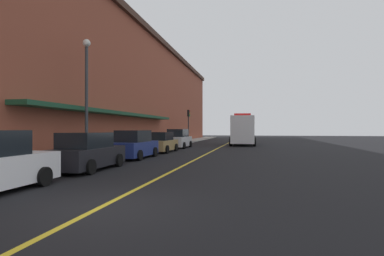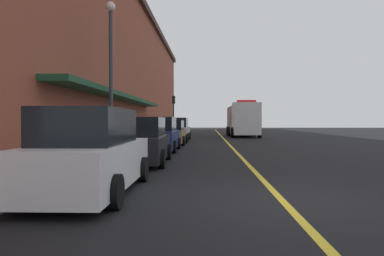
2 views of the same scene
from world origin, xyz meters
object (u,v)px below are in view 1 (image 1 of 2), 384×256
(parked_car_3, at_px, (160,143))
(parked_car_4, at_px, (178,139))
(parked_car_2, at_px, (134,145))
(box_truck, at_px, (243,131))
(traffic_light_near, at_px, (188,119))
(parking_meter_0, at_px, (135,140))
(parking_meter_1, at_px, (64,146))
(parked_car_1, at_px, (88,152))
(street_lamp_left, at_px, (87,86))

(parked_car_3, xyz_separation_m, parked_car_4, (0.05, 5.73, 0.10))
(parked_car_4, bearing_deg, parked_car_2, -179.64)
(box_truck, distance_m, traffic_light_near, 8.40)
(parked_car_2, bearing_deg, parking_meter_0, 22.50)
(parking_meter_1, xyz_separation_m, traffic_light_near, (0.06, 26.97, 2.10))
(traffic_light_near, bearing_deg, parked_car_4, -82.72)
(parking_meter_0, bearing_deg, traffic_light_near, 89.81)
(parked_car_1, height_order, parked_car_3, parked_car_1)
(traffic_light_near, bearing_deg, parked_car_2, -86.57)
(parked_car_3, xyz_separation_m, parking_meter_0, (-1.37, -1.96, 0.29))
(parked_car_3, height_order, parked_car_4, parked_car_4)
(box_truck, xyz_separation_m, parking_meter_0, (-7.47, -14.61, -0.64))
(parked_car_2, distance_m, parking_meter_0, 3.58)
(parked_car_1, xyz_separation_m, parking_meter_1, (-1.43, 0.29, 0.25))
(street_lamp_left, bearing_deg, parked_car_4, 81.44)
(parked_car_3, relative_size, traffic_light_near, 0.96)
(parking_meter_1, relative_size, traffic_light_near, 0.31)
(parked_car_2, relative_size, parked_car_4, 1.00)
(parking_meter_1, bearing_deg, parked_car_2, 75.79)
(parked_car_4, distance_m, street_lamp_left, 14.00)
(parked_car_4, xyz_separation_m, parking_meter_1, (-1.42, -16.36, 0.19))
(box_truck, distance_m, street_lamp_left, 22.03)
(parked_car_3, xyz_separation_m, parking_meter_1, (-1.37, -10.63, 0.29))
(traffic_light_near, bearing_deg, parking_meter_0, -90.19)
(parking_meter_0, height_order, street_lamp_left, street_lamp_left)
(parked_car_2, height_order, traffic_light_near, traffic_light_near)
(parked_car_1, distance_m, parking_meter_1, 1.48)
(parked_car_2, height_order, parked_car_3, parked_car_2)
(box_truck, relative_size, traffic_light_near, 1.84)
(parked_car_4, height_order, box_truck, box_truck)
(parked_car_2, height_order, parked_car_4, parked_car_4)
(street_lamp_left, relative_size, traffic_light_near, 1.61)
(street_lamp_left, bearing_deg, parked_car_1, -58.05)
(parked_car_1, distance_m, street_lamp_left, 5.25)
(street_lamp_left, bearing_deg, parking_meter_1, -78.56)
(parked_car_4, distance_m, traffic_light_near, 10.93)
(box_truck, bearing_deg, street_lamp_left, -23.08)
(parked_car_1, height_order, parking_meter_1, parked_car_1)
(box_truck, bearing_deg, parked_car_1, -15.80)
(parking_meter_0, bearing_deg, street_lamp_left, -96.00)
(street_lamp_left, bearing_deg, parked_car_3, 75.59)
(parked_car_3, height_order, parking_meter_1, parked_car_3)
(parked_car_3, bearing_deg, parked_car_4, 0.19)
(parking_meter_0, distance_m, traffic_light_near, 18.42)
(traffic_light_near, bearing_deg, box_truck, -26.44)
(parked_car_1, height_order, parked_car_2, parked_car_2)
(parked_car_4, height_order, traffic_light_near, traffic_light_near)
(parked_car_1, distance_m, parked_car_2, 5.65)
(parked_car_3, height_order, street_lamp_left, street_lamp_left)
(street_lamp_left, bearing_deg, traffic_light_near, 88.42)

